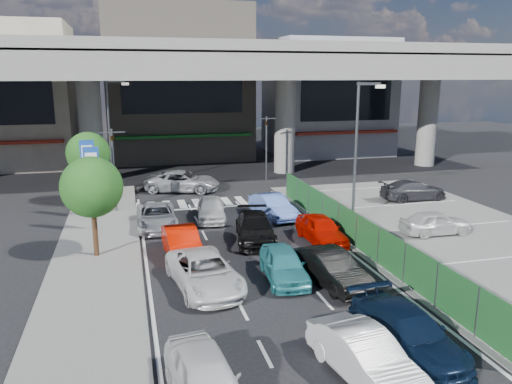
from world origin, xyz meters
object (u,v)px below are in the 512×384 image
object	(u,v)px
parked_sedan_dgrey	(413,190)
street_lamp_left	(112,126)
hatch_black_mid_right	(331,268)
taxi_orange_right	(321,229)
signboard_far	(88,168)
wagon_silver_front_left	(157,217)
kei_truck_front_right	(273,206)
traffic_cone	(342,218)
traffic_light_right	(266,132)
minivan_navy_back	(407,332)
traffic_light_left	(113,150)
taxi_teal_mid	(284,265)
sedan_black_mid	(255,228)
tree_far	(88,154)
sedan_white_front_mid	(211,209)
street_lamp_right	(359,141)
van_white_back_left	(205,378)
hatch_white_back_mid	(365,356)
taxi_orange_left	(182,243)
signboard_near	(93,177)
crossing_wagon_silver	(182,181)
parked_sedan_white	(435,222)
tree_near	(92,187)

from	to	relation	value
parked_sedan_dgrey	street_lamp_left	bearing A→B (deg)	67.18
hatch_black_mid_right	taxi_orange_right	bearing A→B (deg)	62.40
signboard_far	taxi_orange_right	bearing A→B (deg)	-33.16
wagon_silver_front_left	kei_truck_front_right	distance (m)	6.89
wagon_silver_front_left	traffic_cone	world-z (taller)	wagon_silver_front_left
traffic_light_right	minivan_navy_back	bearing A→B (deg)	-96.28
traffic_light_left	minivan_navy_back	bearing A→B (deg)	-65.10
taxi_teal_mid	sedan_black_mid	xyz separation A→B (m)	(0.12, 5.22, 0.01)
signboard_far	parked_sedan_dgrey	xyz separation A→B (m)	(20.97, -1.00, -2.34)
taxi_orange_right	wagon_silver_front_left	world-z (taller)	taxi_orange_right
tree_far	wagon_silver_front_left	distance (m)	7.97
sedan_white_front_mid	sedan_black_mid	bearing A→B (deg)	-62.18
street_lamp_right	van_white_back_left	world-z (taller)	street_lamp_right
street_lamp_left	hatch_white_back_mid	world-z (taller)	street_lamp_left
hatch_black_mid_right	sedan_white_front_mid	size ratio (longest dim) A/B	1.04
hatch_black_mid_right	taxi_orange_left	distance (m)	7.26
hatch_white_back_mid	sedan_white_front_mid	size ratio (longest dim) A/B	1.04
signboard_near	hatch_black_mid_right	world-z (taller)	signboard_near
crossing_wagon_silver	traffic_light_right	bearing A→B (deg)	-53.77
van_white_back_left	parked_sedan_white	xyz separation A→B (m)	(14.06, 10.78, 0.02)
tree_near	kei_truck_front_right	distance (m)	11.19
traffic_light_right	signboard_far	world-z (taller)	traffic_light_right
signboard_near	taxi_orange_left	size ratio (longest dim) A/B	1.12
sedan_black_mid	kei_truck_front_right	world-z (taller)	kei_truck_front_right
parked_sedan_white	signboard_far	bearing A→B (deg)	67.01
minivan_navy_back	sedan_white_front_mid	bearing A→B (deg)	97.99
traffic_light_right	street_lamp_right	xyz separation A→B (m)	(1.67, -13.00, 0.83)
van_white_back_left	sedan_black_mid	world-z (taller)	van_white_back_left
tree_near	taxi_teal_mid	bearing A→B (deg)	-31.36
sedan_white_front_mid	taxi_orange_right	bearing A→B (deg)	-40.94
taxi_teal_mid	parked_sedan_dgrey	bearing A→B (deg)	44.68
minivan_navy_back	sedan_black_mid	distance (m)	11.70
van_white_back_left	taxi_orange_left	bearing A→B (deg)	79.76
signboard_near	signboard_far	world-z (taller)	same
kei_truck_front_right	parked_sedan_dgrey	size ratio (longest dim) A/B	0.92
wagon_silver_front_left	parked_sedan_dgrey	world-z (taller)	parked_sedan_dgrey
traffic_light_right	signboard_near	bearing A→B (deg)	-139.09
wagon_silver_front_left	hatch_white_back_mid	bearing A→B (deg)	-72.64
sedan_white_front_mid	traffic_cone	bearing A→B (deg)	-14.86
van_white_back_left	traffic_cone	bearing A→B (deg)	46.95
hatch_white_back_mid	taxi_orange_left	xyz separation A→B (m)	(-3.88, 11.00, -0.00)
tree_near	taxi_teal_mid	world-z (taller)	tree_near
signboard_far	taxi_teal_mid	size ratio (longest dim) A/B	1.19
minivan_navy_back	kei_truck_front_right	world-z (taller)	same
hatch_white_back_mid	wagon_silver_front_left	bearing A→B (deg)	96.39
signboard_near	parked_sedan_dgrey	world-z (taller)	signboard_near
sedan_white_front_mid	hatch_white_back_mid	bearing A→B (deg)	-76.86
signboard_far	taxi_orange_right	distance (m)	14.08
parked_sedan_dgrey	sedan_white_front_mid	bearing A→B (deg)	93.89
traffic_light_left	traffic_cone	xyz separation A→B (m)	(12.48, -6.09, -3.54)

